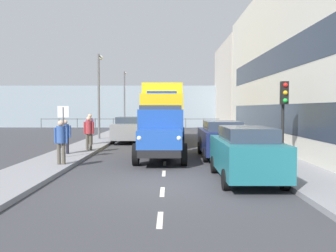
{
  "coord_description": "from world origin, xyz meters",
  "views": [
    {
      "loc": [
        -0.19,
        10.25,
        2.3
      ],
      "look_at": [
        -0.12,
        -9.8,
        1.28
      ],
      "focal_mm": 37.37,
      "sensor_mm": 36.0,
      "label": 1
    }
  ],
  "objects_px": {
    "pedestrian_by_lamp": "(89,130)",
    "traffic_light_near": "(284,104)",
    "lamp_post_far": "(125,94)",
    "car_navy_kerbside_1": "(221,139)",
    "car_teal_kerbside_near": "(245,153)",
    "pedestrian_near_railing": "(61,139)",
    "car_grey_oppositeside_0": "(128,129)",
    "pedestrian_strolling": "(65,134)",
    "pedestrian_couple_b": "(90,126)",
    "street_sign": "(63,122)",
    "lamp_post_promenade": "(99,88)",
    "lorry_cargo_yellow": "(163,112)",
    "truck_vintage_blue": "(161,134)"
  },
  "relations": [
    {
      "from": "pedestrian_by_lamp",
      "to": "traffic_light_near",
      "type": "relative_size",
      "value": 0.54
    },
    {
      "from": "traffic_light_near",
      "to": "lamp_post_promenade",
      "type": "distance_m",
      "value": 14.63
    },
    {
      "from": "car_navy_kerbside_1",
      "to": "street_sign",
      "type": "xyz_separation_m",
      "value": [
        7.06,
        0.85,
        0.79
      ]
    },
    {
      "from": "lorry_cargo_yellow",
      "to": "street_sign",
      "type": "bearing_deg",
      "value": 62.18
    },
    {
      "from": "pedestrian_by_lamp",
      "to": "street_sign",
      "type": "bearing_deg",
      "value": 78.89
    },
    {
      "from": "street_sign",
      "to": "car_grey_oppositeside_0",
      "type": "bearing_deg",
      "value": -102.5
    },
    {
      "from": "car_teal_kerbside_near",
      "to": "lamp_post_far",
      "type": "xyz_separation_m",
      "value": [
        7.24,
        -26.79,
        2.92
      ]
    },
    {
      "from": "traffic_light_near",
      "to": "lamp_post_far",
      "type": "distance_m",
      "value": 25.81
    },
    {
      "from": "lamp_post_promenade",
      "to": "car_navy_kerbside_1",
      "type": "bearing_deg",
      "value": 130.39
    },
    {
      "from": "pedestrian_near_railing",
      "to": "pedestrian_couple_b",
      "type": "height_order",
      "value": "pedestrian_couple_b"
    },
    {
      "from": "pedestrian_near_railing",
      "to": "truck_vintage_blue",
      "type": "bearing_deg",
      "value": -152.57
    },
    {
      "from": "lamp_post_far",
      "to": "pedestrian_couple_b",
      "type": "bearing_deg",
      "value": 90.3
    },
    {
      "from": "traffic_light_near",
      "to": "car_teal_kerbside_near",
      "type": "bearing_deg",
      "value": 52.9
    },
    {
      "from": "traffic_light_near",
      "to": "lamp_post_far",
      "type": "relative_size",
      "value": 0.52
    },
    {
      "from": "pedestrian_near_railing",
      "to": "traffic_light_near",
      "type": "xyz_separation_m",
      "value": [
        -8.64,
        -0.47,
        1.33
      ]
    },
    {
      "from": "pedestrian_by_lamp",
      "to": "pedestrian_strolling",
      "type": "bearing_deg",
      "value": 63.01
    },
    {
      "from": "car_navy_kerbside_1",
      "to": "pedestrian_strolling",
      "type": "distance_m",
      "value": 7.32
    },
    {
      "from": "pedestrian_strolling",
      "to": "traffic_light_near",
      "type": "relative_size",
      "value": 0.5
    },
    {
      "from": "pedestrian_near_railing",
      "to": "lamp_post_far",
      "type": "height_order",
      "value": "lamp_post_far"
    },
    {
      "from": "car_teal_kerbside_near",
      "to": "pedestrian_couple_b",
      "type": "distance_m",
      "value": 12.12
    },
    {
      "from": "car_teal_kerbside_near",
      "to": "car_navy_kerbside_1",
      "type": "distance_m",
      "value": 5.14
    },
    {
      "from": "pedestrian_strolling",
      "to": "pedestrian_couple_b",
      "type": "height_order",
      "value": "pedestrian_couple_b"
    },
    {
      "from": "pedestrian_couple_b",
      "to": "traffic_light_near",
      "type": "bearing_deg",
      "value": 142.81
    },
    {
      "from": "pedestrian_near_railing",
      "to": "pedestrian_by_lamp",
      "type": "relative_size",
      "value": 0.97
    },
    {
      "from": "truck_vintage_blue",
      "to": "pedestrian_near_railing",
      "type": "relative_size",
      "value": 3.34
    },
    {
      "from": "lamp_post_promenade",
      "to": "pedestrian_strolling",
      "type": "bearing_deg",
      "value": 90.54
    },
    {
      "from": "street_sign",
      "to": "pedestrian_couple_b",
      "type": "bearing_deg",
      "value": -89.0
    },
    {
      "from": "pedestrian_couple_b",
      "to": "lamp_post_promenade",
      "type": "height_order",
      "value": "lamp_post_promenade"
    },
    {
      "from": "car_navy_kerbside_1",
      "to": "car_teal_kerbside_near",
      "type": "bearing_deg",
      "value": 90.0
    },
    {
      "from": "car_teal_kerbside_near",
      "to": "traffic_light_near",
      "type": "xyz_separation_m",
      "value": [
        -2.09,
        -2.76,
        1.58
      ]
    },
    {
      "from": "pedestrian_strolling",
      "to": "pedestrian_couple_b",
      "type": "bearing_deg",
      "value": -92.05
    },
    {
      "from": "lamp_post_far",
      "to": "car_navy_kerbside_1",
      "type": "bearing_deg",
      "value": 108.5
    },
    {
      "from": "car_navy_kerbside_1",
      "to": "pedestrian_strolling",
      "type": "relative_size",
      "value": 2.73
    },
    {
      "from": "street_sign",
      "to": "lorry_cargo_yellow",
      "type": "bearing_deg",
      "value": -117.82
    },
    {
      "from": "car_grey_oppositeside_0",
      "to": "street_sign",
      "type": "xyz_separation_m",
      "value": [
        1.85,
        8.36,
        0.79
      ]
    },
    {
      "from": "car_grey_oppositeside_0",
      "to": "lamp_post_promenade",
      "type": "xyz_separation_m",
      "value": [
        2.19,
        -1.18,
        2.85
      ]
    },
    {
      "from": "pedestrian_by_lamp",
      "to": "traffic_light_near",
      "type": "xyz_separation_m",
      "value": [
        -8.64,
        4.12,
        1.3
      ]
    },
    {
      "from": "pedestrian_couple_b",
      "to": "traffic_light_near",
      "type": "distance_m",
      "value": 11.67
    },
    {
      "from": "truck_vintage_blue",
      "to": "lamp_post_promenade",
      "type": "xyz_separation_m",
      "value": [
        4.6,
        -9.58,
        2.57
      ]
    },
    {
      "from": "car_grey_oppositeside_0",
      "to": "pedestrian_by_lamp",
      "type": "distance_m",
      "value": 5.93
    },
    {
      "from": "car_teal_kerbside_near",
      "to": "pedestrian_strolling",
      "type": "bearing_deg",
      "value": -36.38
    },
    {
      "from": "pedestrian_couple_b",
      "to": "lorry_cargo_yellow",
      "type": "bearing_deg",
      "value": -149.94
    },
    {
      "from": "car_grey_oppositeside_0",
      "to": "pedestrian_strolling",
      "type": "height_order",
      "value": "pedestrian_strolling"
    },
    {
      "from": "pedestrian_near_railing",
      "to": "street_sign",
      "type": "xyz_separation_m",
      "value": [
        0.5,
        -2.0,
        0.54
      ]
    },
    {
      "from": "pedestrian_couple_b",
      "to": "lamp_post_far",
      "type": "relative_size",
      "value": 0.3
    },
    {
      "from": "car_teal_kerbside_near",
      "to": "pedestrian_near_railing",
      "type": "height_order",
      "value": "pedestrian_near_railing"
    },
    {
      "from": "car_teal_kerbside_near",
      "to": "car_grey_oppositeside_0",
      "type": "distance_m",
      "value": 13.68
    },
    {
      "from": "car_teal_kerbside_near",
      "to": "truck_vintage_blue",
      "type": "bearing_deg",
      "value": -56.7
    },
    {
      "from": "car_teal_kerbside_near",
      "to": "traffic_light_near",
      "type": "distance_m",
      "value": 3.8
    },
    {
      "from": "car_navy_kerbside_1",
      "to": "pedestrian_near_railing",
      "type": "height_order",
      "value": "pedestrian_near_railing"
    }
  ]
}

